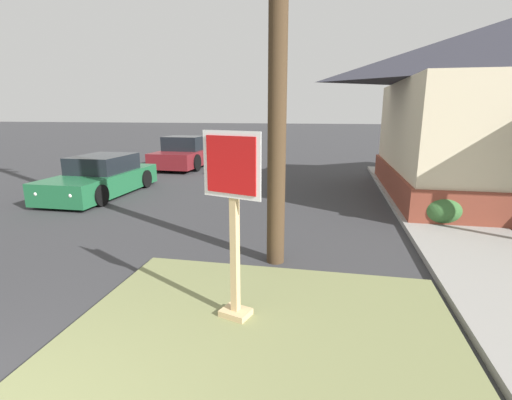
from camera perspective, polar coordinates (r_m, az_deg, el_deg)
The scene contains 8 objects.
grass_corner_patch at distance 4.15m, azimuth -1.12°, elevation -25.23°, with size 4.65×5.22×0.08m, color olive.
sidewalk_strip at distance 8.95m, azimuth 29.19°, elevation -5.04°, with size 2.20×19.74×0.12m, color gray.
stop_sign at distance 4.52m, azimuth -3.42°, elevation -4.37°, with size 0.75×0.38×2.34m.
manhole_cover at distance 6.43m, azimuth -13.39°, elevation -11.04°, with size 0.70×0.70×0.02m, color black.
parked_sedan_green at distance 12.98m, azimuth -22.50°, elevation 3.13°, with size 1.88×4.38×1.25m.
pickup_truck_maroon at distance 18.66m, azimuth -10.04°, elevation 7.03°, with size 2.16×5.44×1.48m.
street_bench at distance 10.34m, azimuth 26.39°, elevation 0.62°, with size 0.45×1.65×0.85m.
shrub_by_curb at distance 9.83m, azimuth 26.15°, elevation -0.90°, with size 1.16×1.16×0.86m, color #34612F.
Camera 1 is at (2.72, -1.47, 2.63)m, focal length 26.22 mm.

